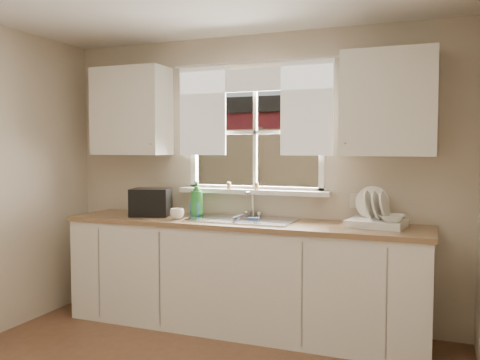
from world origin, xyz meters
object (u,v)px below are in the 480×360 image
at_px(soap_bottle_a, 197,199).
at_px(black_appliance, 151,202).
at_px(cup, 177,214).
at_px(dish_rack, 376,218).

relative_size(soap_bottle_a, black_appliance, 0.94).
xyz_separation_m(soap_bottle_a, cup, (-0.08, -0.22, -0.11)).
distance_m(dish_rack, cup, 1.63).
distance_m(dish_rack, black_appliance, 1.94).
distance_m(dish_rack, soap_bottle_a, 1.54).
bearing_deg(black_appliance, dish_rack, -15.61).
relative_size(dish_rack, soap_bottle_a, 1.46).
bearing_deg(cup, dish_rack, 14.77).
relative_size(cup, black_appliance, 0.36).
bearing_deg(soap_bottle_a, cup, -96.25).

